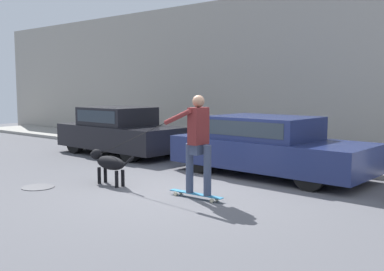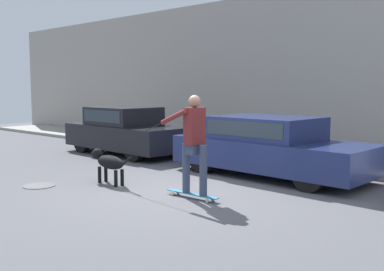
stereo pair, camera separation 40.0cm
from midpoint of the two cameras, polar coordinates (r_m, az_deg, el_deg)
ground_plane at (r=8.29m, az=-1.98°, el=-7.37°), size 36.00×36.00×0.00m
back_wall at (r=12.98m, az=15.36°, el=7.73°), size 32.00×0.30×4.70m
sidewalk_curb at (r=12.00m, az=12.59°, el=-3.04°), size 30.00×2.16×0.11m
parked_car_0 at (r=13.18m, az=-9.99°, el=0.45°), size 4.01×1.82×1.37m
parked_car_1 at (r=9.99m, az=8.58°, el=-1.42°), size 4.45×1.98×1.30m
dog at (r=9.14m, az=-11.79°, el=-3.41°), size 1.32×0.31×0.68m
skateboarder at (r=7.73m, az=-0.76°, el=-0.56°), size 3.01×0.55×1.80m
manhole_cover at (r=9.33m, az=-20.15°, el=-6.19°), size 0.62×0.62×0.01m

